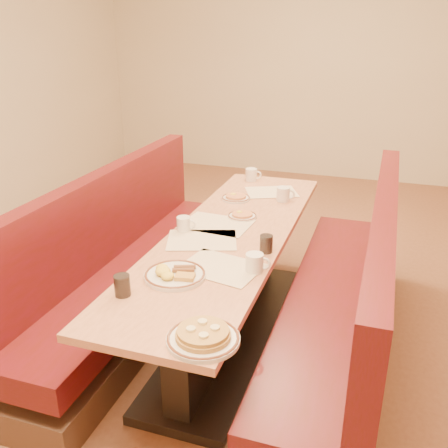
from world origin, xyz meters
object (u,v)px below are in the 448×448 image
(coffee_mug_a, at_px, (255,263))
(coffee_mug_d, at_px, (252,174))
(coffee_mug_c, at_px, (284,194))
(diner_table, at_px, (229,287))
(soda_tumbler_near, at_px, (122,285))
(pancake_plate, at_px, (203,337))
(soda_tumbler_mid, at_px, (266,244))
(booth_left, at_px, (128,272))
(booth_right, at_px, (345,308))
(coffee_mug_b, at_px, (184,224))
(eggs_plate, at_px, (174,274))

(coffee_mug_a, bearing_deg, coffee_mug_d, 98.38)
(coffee_mug_c, bearing_deg, diner_table, -117.50)
(coffee_mug_d, distance_m, soda_tumbler_near, 1.98)
(pancake_plate, relative_size, soda_tumbler_mid, 2.97)
(booth_left, bearing_deg, coffee_mug_c, 37.03)
(booth_left, xyz_separation_m, booth_right, (1.46, 0.00, 0.00))
(coffee_mug_b, bearing_deg, coffee_mug_a, -41.67)
(eggs_plate, relative_size, soda_tumbler_near, 2.99)
(diner_table, relative_size, soda_tumbler_mid, 24.62)
(coffee_mug_d, bearing_deg, coffee_mug_c, -58.43)
(eggs_plate, bearing_deg, coffee_mug_b, 107.95)
(diner_table, height_order, coffee_mug_d, coffee_mug_d)
(coffee_mug_a, height_order, coffee_mug_d, same)
(booth_left, relative_size, soda_tumbler_near, 23.78)
(pancake_plate, height_order, coffee_mug_b, coffee_mug_b)
(pancake_plate, relative_size, coffee_mug_d, 2.29)
(booth_right, distance_m, soda_tumbler_near, 1.39)
(diner_table, bearing_deg, soda_tumbler_near, -105.81)
(booth_right, relative_size, pancake_plate, 8.28)
(pancake_plate, bearing_deg, coffee_mug_b, 116.51)
(coffee_mug_d, bearing_deg, eggs_plate, -96.78)
(booth_right, distance_m, coffee_mug_a, 0.77)
(soda_tumbler_near, bearing_deg, booth_left, 118.99)
(pancake_plate, height_order, soda_tumbler_near, soda_tumbler_near)
(booth_right, bearing_deg, coffee_mug_a, -135.52)
(coffee_mug_d, relative_size, soda_tumbler_near, 1.26)
(coffee_mug_d, xyz_separation_m, soda_tumbler_mid, (0.45, -1.29, -0.00))
(coffee_mug_a, xyz_separation_m, coffee_mug_b, (-0.56, 0.39, -0.00))
(coffee_mug_c, bearing_deg, coffee_mug_a, -97.52)
(booth_right, bearing_deg, soda_tumbler_near, -138.25)
(coffee_mug_a, relative_size, soda_tumbler_near, 1.25)
(soda_tumbler_near, bearing_deg, coffee_mug_b, 92.00)
(booth_right, height_order, coffee_mug_b, booth_right)
(coffee_mug_c, xyz_separation_m, coffee_mug_d, (-0.35, 0.41, -0.00))
(booth_left, bearing_deg, eggs_plate, -44.59)
(booth_right, xyz_separation_m, coffee_mug_d, (-0.90, 1.10, 0.44))
(diner_table, bearing_deg, coffee_mug_b, -168.99)
(coffee_mug_a, distance_m, coffee_mug_c, 1.14)
(diner_table, relative_size, coffee_mug_b, 20.69)
(coffee_mug_d, bearing_deg, pancake_plate, -88.76)
(pancake_plate, height_order, coffee_mug_d, coffee_mug_d)
(coffee_mug_d, height_order, soda_tumbler_mid, soda_tumbler_mid)
(pancake_plate, xyz_separation_m, soda_tumbler_mid, (0.03, 0.91, 0.03))
(pancake_plate, bearing_deg, soda_tumbler_near, 155.44)
(diner_table, bearing_deg, booth_right, 0.00)
(booth_left, xyz_separation_m, coffee_mug_d, (0.57, 1.10, 0.44))
(coffee_mug_c, bearing_deg, coffee_mug_b, -134.20)
(booth_right, xyz_separation_m, pancake_plate, (-0.49, -1.10, 0.41))
(diner_table, distance_m, coffee_mug_a, 0.68)
(booth_right, xyz_separation_m, eggs_plate, (-0.82, -0.64, 0.41))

